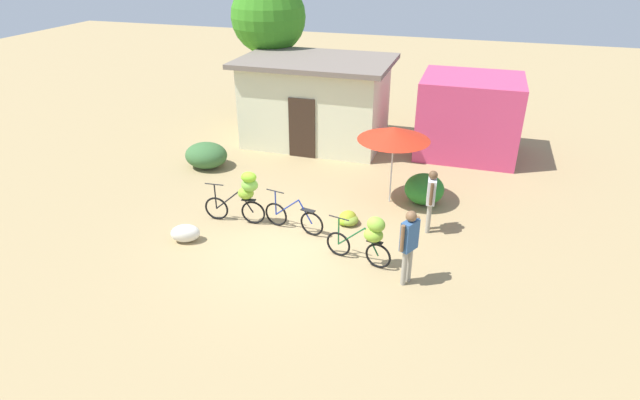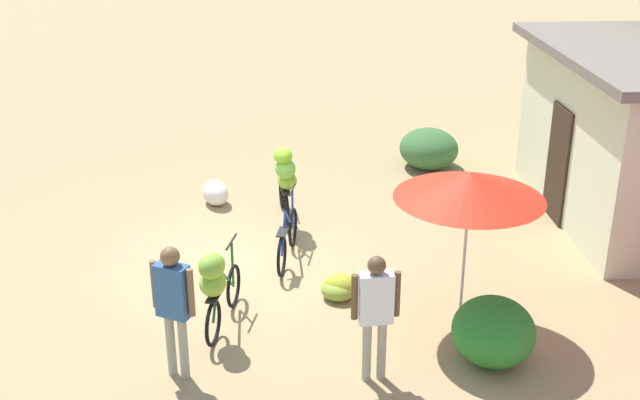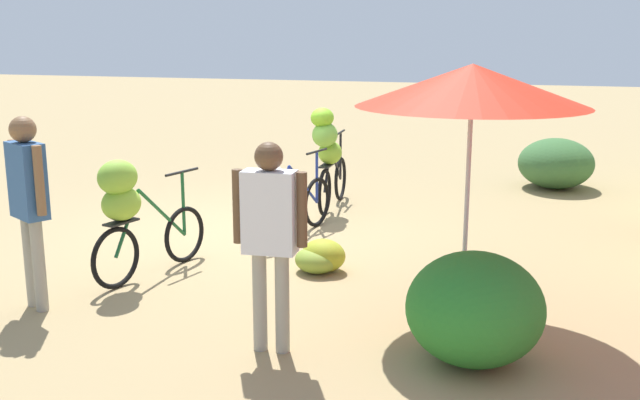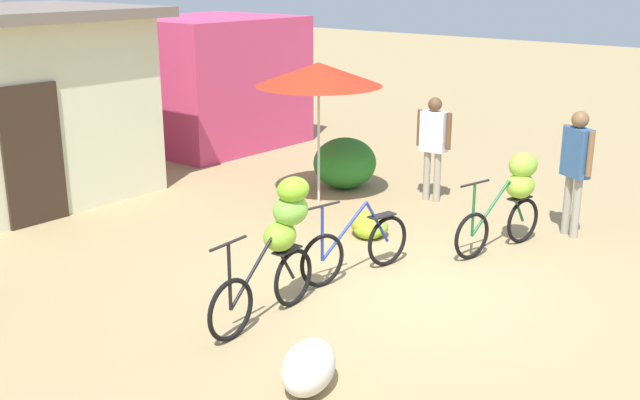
% 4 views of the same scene
% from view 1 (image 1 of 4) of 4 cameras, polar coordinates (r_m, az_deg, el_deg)
% --- Properties ---
extents(ground_plane, '(60.00, 60.00, 0.00)m').
position_cam_1_polar(ground_plane, '(12.40, -3.41, -4.95)').
color(ground_plane, '#9F875B').
extents(building_low, '(5.15, 3.55, 2.95)m').
position_cam_1_polar(building_low, '(18.24, -0.45, 10.95)').
color(building_low, beige).
rests_on(building_low, ground).
extents(shop_pink, '(3.20, 2.80, 2.59)m').
position_cam_1_polar(shop_pink, '(17.96, 16.19, 8.95)').
color(shop_pink, '#CA3D6A').
rests_on(shop_pink, ground).
extents(tree_behind_building, '(2.78, 2.78, 5.36)m').
position_cam_1_polar(tree_behind_building, '(20.35, -5.75, 19.55)').
color(tree_behind_building, brown).
rests_on(tree_behind_building, ground).
extents(hedge_bush_front_left, '(1.36, 1.19, 0.80)m').
position_cam_1_polar(hedge_bush_front_left, '(16.80, -12.53, 4.88)').
color(hedge_bush_front_left, '#386634').
rests_on(hedge_bush_front_left, ground).
extents(hedge_bush_front_right, '(1.08, 1.03, 0.84)m').
position_cam_1_polar(hedge_bush_front_right, '(14.38, 11.51, 1.21)').
color(hedge_bush_front_right, '#297628').
rests_on(hedge_bush_front_right, ground).
extents(market_umbrella, '(1.93, 1.93, 2.18)m').
position_cam_1_polar(market_umbrella, '(13.69, 8.22, 7.32)').
color(market_umbrella, beige).
rests_on(market_umbrella, ground).
extents(bicycle_leftmost, '(1.64, 0.44, 1.46)m').
position_cam_1_polar(bicycle_leftmost, '(13.02, -8.41, 0.84)').
color(bicycle_leftmost, black).
rests_on(bicycle_leftmost, ground).
extents(bicycle_near_pile, '(1.65, 0.36, 0.99)m').
position_cam_1_polar(bicycle_near_pile, '(12.81, -2.96, -1.99)').
color(bicycle_near_pile, black).
rests_on(bicycle_near_pile, ground).
extents(bicycle_center_loaded, '(1.58, 0.51, 1.25)m').
position_cam_1_polar(bicycle_center_loaded, '(11.31, 5.51, -3.97)').
color(bicycle_center_loaded, black).
rests_on(bicycle_center_loaded, ground).
extents(banana_pile_on_ground, '(0.66, 0.68, 0.34)m').
position_cam_1_polar(banana_pile_on_ground, '(13.18, 3.11, -2.13)').
color(banana_pile_on_ground, '#88BB24').
rests_on(banana_pile_on_ground, ground).
extents(produce_sack, '(0.81, 0.67, 0.44)m').
position_cam_1_polar(produce_sack, '(12.82, -14.73, -3.59)').
color(produce_sack, silver).
rests_on(produce_sack, ground).
extents(person_vendor, '(0.36, 0.52, 1.73)m').
position_cam_1_polar(person_vendor, '(10.68, 9.88, -4.38)').
color(person_vendor, gray).
rests_on(person_vendor, ground).
extents(person_bystander, '(0.23, 0.58, 1.64)m').
position_cam_1_polar(person_bystander, '(12.75, 12.24, 0.56)').
color(person_bystander, gray).
rests_on(person_bystander, ground).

